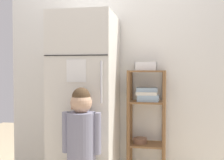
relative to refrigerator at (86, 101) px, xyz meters
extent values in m
cube|color=silver|center=(0.23, 0.37, 0.25)|extent=(2.46, 0.03, 2.24)
cube|color=silver|center=(0.00, 0.00, 0.00)|extent=(0.60, 0.68, 1.74)
cube|color=black|center=(0.00, -0.34, 0.45)|extent=(0.59, 0.01, 0.01)
cylinder|color=silver|center=(0.24, -0.36, 0.21)|extent=(0.02, 0.02, 0.37)
cube|color=white|center=(0.01, -0.34, 0.31)|extent=(0.18, 0.01, 0.20)
cube|color=#C618F2|center=(0.03, -0.35, 0.08)|extent=(0.03, 0.02, 0.03)
cube|color=gold|center=(0.05, -0.35, -0.16)|extent=(0.03, 0.02, 0.02)
cube|color=#CB6932|center=(-0.02, -0.35, -0.01)|extent=(0.04, 0.01, 0.04)
cube|color=gold|center=(0.09, -0.35, -0.35)|extent=(0.03, 0.01, 0.03)
cylinder|color=gray|center=(0.09, -0.48, -0.24)|extent=(0.24, 0.24, 0.41)
sphere|color=gray|center=(0.09, -0.41, -0.05)|extent=(0.11, 0.11, 0.11)
sphere|color=tan|center=(0.09, -0.48, 0.04)|extent=(0.18, 0.18, 0.18)
sphere|color=#4C3823|center=(0.09, -0.48, 0.09)|extent=(0.16, 0.16, 0.16)
cylinder|color=gray|center=(-0.04, -0.48, -0.21)|extent=(0.07, 0.07, 0.35)
cylinder|color=gray|center=(0.23, -0.48, -0.21)|extent=(0.07, 0.07, 0.35)
cylinder|color=brown|center=(0.43, 0.07, -0.28)|extent=(0.04, 0.04, 1.18)
cylinder|color=brown|center=(0.79, 0.07, -0.28)|extent=(0.04, 0.04, 1.18)
cylinder|color=brown|center=(0.43, 0.32, -0.28)|extent=(0.04, 0.04, 1.18)
cylinder|color=brown|center=(0.79, 0.32, -0.28)|extent=(0.04, 0.04, 1.18)
cube|color=brown|center=(0.61, 0.20, 0.30)|extent=(0.38, 0.26, 0.02)
cube|color=brown|center=(0.61, 0.20, -0.02)|extent=(0.38, 0.26, 0.02)
cube|color=brown|center=(0.61, 0.20, -0.47)|extent=(0.38, 0.26, 0.02)
cube|color=#99B2C6|center=(0.62, 0.18, 0.01)|extent=(0.23, 0.17, 0.04)
cube|color=#99B2C6|center=(0.62, 0.19, 0.04)|extent=(0.22, 0.16, 0.03)
cube|color=silver|center=(0.60, 0.19, 0.07)|extent=(0.22, 0.16, 0.03)
cube|color=#99B2C6|center=(0.61, 0.21, 0.11)|extent=(0.22, 0.16, 0.04)
cylinder|color=brown|center=(0.54, 0.20, -0.43)|extent=(0.15, 0.15, 0.06)
cube|color=white|center=(0.60, 0.22, 0.32)|extent=(0.23, 0.14, 0.01)
cube|color=white|center=(0.60, 0.15, 0.36)|extent=(0.23, 0.01, 0.09)
cube|color=white|center=(0.60, 0.29, 0.36)|extent=(0.23, 0.01, 0.09)
cube|color=white|center=(0.48, 0.22, 0.36)|extent=(0.01, 0.14, 0.09)
cube|color=white|center=(0.71, 0.22, 0.36)|extent=(0.01, 0.14, 0.09)
sphere|color=#B5180C|center=(0.59, 0.24, 0.35)|extent=(0.06, 0.06, 0.06)
sphere|color=#992B0C|center=(0.56, 0.20, 0.35)|extent=(0.06, 0.06, 0.06)
sphere|color=red|center=(0.62, 0.22, 0.35)|extent=(0.06, 0.06, 0.06)
sphere|color=orange|center=(0.63, 0.20, 0.35)|extent=(0.06, 0.06, 0.06)
camera|label=1|loc=(0.75, -2.70, 0.32)|focal=44.08mm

